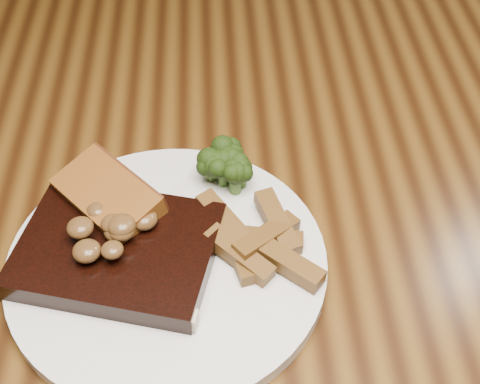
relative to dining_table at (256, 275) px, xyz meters
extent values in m
cube|color=#513310|center=(0.00, 0.00, 0.07)|extent=(1.60, 0.90, 0.04)
cube|color=black|center=(-0.17, 0.70, -0.24)|extent=(0.45, 0.45, 0.04)
cylinder|color=black|center=(0.01, 0.85, -0.46)|extent=(0.04, 0.04, 0.40)
cylinder|color=black|center=(-0.32, 0.89, -0.46)|extent=(0.04, 0.04, 0.40)
cylinder|color=black|center=(-0.02, 0.52, -0.46)|extent=(0.04, 0.04, 0.40)
cylinder|color=black|center=(-0.35, 0.56, -0.46)|extent=(0.04, 0.04, 0.40)
cube|color=black|center=(-0.19, 0.52, 0.00)|extent=(0.41, 0.07, 0.43)
cylinder|color=white|center=(-0.09, -0.06, 0.10)|extent=(0.37, 0.37, 0.01)
cube|color=black|center=(-0.14, -0.05, 0.12)|extent=(0.21, 0.18, 0.03)
cube|color=beige|center=(-0.14, -0.11, 0.11)|extent=(0.15, 0.05, 0.02)
cube|color=brown|center=(-0.15, 0.00, 0.12)|extent=(0.12, 0.12, 0.02)
camera|label=1|loc=(-0.04, -0.45, 0.61)|focal=50.00mm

